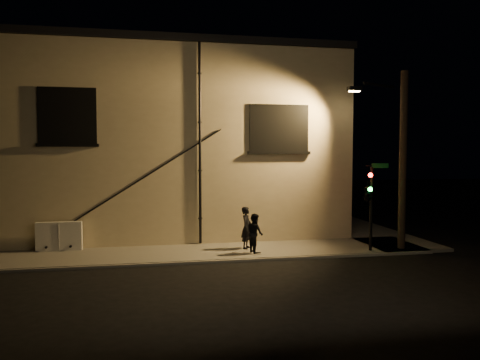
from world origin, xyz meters
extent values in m
plane|color=black|center=(0.00, 0.00, 0.00)|extent=(90.00, 90.00, 0.00)
cube|color=slate|center=(-3.00, 1.50, 0.06)|extent=(20.00, 3.00, 0.12)
cube|color=slate|center=(6.50, 8.00, 0.06)|extent=(3.00, 16.00, 0.12)
cube|color=beige|center=(-3.00, 9.00, 4.25)|extent=(16.00, 12.00, 8.50)
cube|color=black|center=(-3.00, 9.00, 8.65)|extent=(16.20, 12.20, 0.30)
cube|color=black|center=(-7.00, 2.98, 5.40)|extent=(2.20, 0.10, 2.20)
cube|color=black|center=(-7.00, 3.00, 5.40)|extent=(1.98, 0.05, 1.98)
cube|color=black|center=(1.60, 2.98, 5.00)|extent=(2.60, 0.10, 2.00)
cube|color=black|center=(1.60, 3.00, 5.00)|extent=(2.38, 0.05, 1.78)
cylinder|color=black|center=(-1.80, 2.92, 4.31)|extent=(0.11, 0.11, 8.30)
cylinder|color=black|center=(-4.00, 2.95, 3.00)|extent=(5.96, 0.04, 3.75)
cylinder|color=black|center=(-3.88, 2.95, 3.06)|extent=(5.96, 0.04, 3.75)
cube|color=silver|center=(-7.36, 2.70, 0.68)|extent=(1.71, 0.29, 1.13)
imported|color=black|center=(-0.08, 1.69, 0.96)|extent=(0.64, 0.73, 1.67)
imported|color=black|center=(0.07, 0.89, 0.87)|extent=(0.73, 0.85, 1.50)
cylinder|color=black|center=(4.61, 0.40, 1.75)|extent=(0.12, 0.12, 3.27)
imported|color=black|center=(4.39, 0.28, 2.45)|extent=(0.88, 2.01, 0.79)
sphere|color=#FF140C|center=(4.41, 0.10, 3.09)|extent=(0.17, 0.17, 0.17)
sphere|color=#14FF3F|center=(4.41, 0.10, 2.55)|extent=(0.17, 0.17, 0.17)
cube|color=#0C4C1E|center=(4.96, 0.40, 3.44)|extent=(0.70, 0.03, 0.18)
cylinder|color=black|center=(6.03, 0.57, 3.58)|extent=(0.30, 0.30, 7.16)
cylinder|color=black|center=(5.23, 1.12, 6.66)|extent=(1.82, 0.99, 0.10)
cube|color=black|center=(4.43, 1.67, 6.56)|extent=(0.55, 0.28, 0.18)
cube|color=#FFC672|center=(4.43, 1.67, 6.46)|extent=(0.42, 0.20, 0.04)
camera|label=1|loc=(-3.88, -16.41, 3.97)|focal=35.00mm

